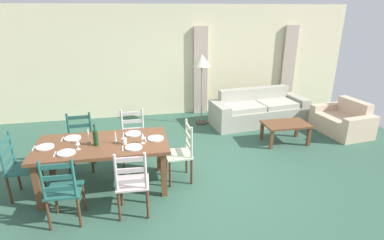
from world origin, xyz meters
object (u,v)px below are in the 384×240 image
(dining_chair_far_left, at_px, (80,142))
(standing_lamp, at_px, (202,65))
(dining_chair_near_right, at_px, (132,183))
(dining_chair_far_right, at_px, (133,137))
(dining_chair_head_west, at_px, (19,167))
(wine_glass_near_left, at_px, (77,142))
(armchair_upholstered, at_px, (344,122))
(couch, at_px, (258,111))
(wine_glass_near_right, at_px, (143,136))
(dining_chair_head_east, at_px, (182,152))
(dining_table, at_px, (103,148))
(wine_bottle, at_px, (96,138))
(coffee_table, at_px, (286,126))
(coffee_cup_primary, at_px, (124,141))
(dining_chair_near_left, at_px, (63,191))

(dining_chair_far_left, distance_m, standing_lamp, 3.14)
(dining_chair_near_right, height_order, dining_chair_far_right, same)
(dining_chair_far_right, xyz_separation_m, dining_chair_head_west, (-1.61, -0.76, 0.00))
(wine_glass_near_left, height_order, armchair_upholstered, wine_glass_near_left)
(wine_glass_near_left, bearing_deg, dining_chair_far_right, 51.01)
(wine_glass_near_left, bearing_deg, couch, 32.93)
(wine_glass_near_right, bearing_deg, dining_chair_head_east, 13.58)
(dining_table, distance_m, dining_chair_far_left, 0.87)
(wine_bottle, bearing_deg, dining_chair_far_left, 114.76)
(dining_table, distance_m, dining_chair_head_west, 1.19)
(dining_chair_near_right, xyz_separation_m, wine_glass_near_right, (0.18, 0.61, 0.38))
(coffee_table, bearing_deg, dining_table, -163.62)
(wine_glass_near_left, bearing_deg, dining_table, 26.66)
(dining_chair_near_right, relative_size, couch, 0.41)
(wine_glass_near_right, distance_m, coffee_cup_primary, 0.28)
(coffee_cup_primary, bearing_deg, standing_lamp, 55.60)
(dining_chair_head_west, height_order, coffee_cup_primary, dining_chair_head_west)
(dining_chair_near_right, height_order, dining_chair_head_east, same)
(dining_chair_head_west, relative_size, coffee_table, 1.07)
(dining_chair_far_left, distance_m, armchair_upholstered, 5.48)
(dining_chair_head_east, relative_size, wine_glass_near_right, 5.96)
(standing_lamp, bearing_deg, dining_chair_head_west, -143.14)
(dining_chair_near_left, distance_m, dining_chair_far_left, 1.47)
(coffee_cup_primary, relative_size, standing_lamp, 0.05)
(coffee_cup_primary, xyz_separation_m, coffee_table, (3.16, 1.11, -0.44))
(dining_chair_far_right, height_order, coffee_cup_primary, dining_chair_far_right)
(coffee_cup_primary, bearing_deg, wine_bottle, 175.20)
(dining_chair_near_left, distance_m, wine_bottle, 0.87)
(wine_glass_near_left, height_order, coffee_cup_primary, wine_glass_near_left)
(dining_chair_head_west, bearing_deg, dining_chair_far_left, 44.17)
(dining_chair_far_left, height_order, coffee_table, dining_chair_far_left)
(dining_chair_near_right, bearing_deg, wine_glass_near_right, 73.94)
(dining_chair_near_left, height_order, wine_bottle, wine_bottle)
(wine_glass_near_right, bearing_deg, dining_chair_near_left, -148.67)
(dining_table, distance_m, dining_chair_far_right, 0.91)
(dining_table, bearing_deg, wine_bottle, -141.39)
(dining_chair_near_right, distance_m, wine_glass_near_right, 0.74)
(dining_table, height_order, dining_chair_far_right, dining_chair_far_right)
(couch, xyz_separation_m, standing_lamp, (-1.34, 0.19, 1.12))
(wine_bottle, bearing_deg, dining_table, 38.61)
(dining_chair_far_right, height_order, dining_chair_head_west, same)
(wine_glass_near_right, xyz_separation_m, armchair_upholstered, (4.42, 1.40, -0.61))
(coffee_cup_primary, bearing_deg, dining_chair_near_left, -139.23)
(wine_glass_near_right, xyz_separation_m, couch, (2.80, 2.36, -0.57))
(couch, distance_m, armchair_upholstered, 1.89)
(dining_chair_near_left, relative_size, dining_chair_far_left, 1.00)
(wine_glass_near_right, bearing_deg, standing_lamp, 60.22)
(dining_chair_far_right, distance_m, wine_glass_near_left, 1.25)
(coffee_table, relative_size, standing_lamp, 0.55)
(dining_chair_near_right, height_order, armchair_upholstered, dining_chair_near_right)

